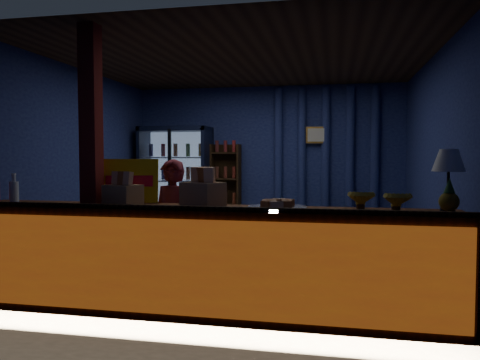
# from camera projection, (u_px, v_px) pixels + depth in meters

# --- Properties ---
(ground) EXTENTS (4.60, 4.60, 0.00)m
(ground) POSITION_uv_depth(u_px,v_px,m) (243.00, 264.00, 6.03)
(ground) COLOR #515154
(ground) RESTS_ON ground
(room_walls) EXTENTS (4.60, 4.60, 4.60)m
(room_walls) POSITION_uv_depth(u_px,v_px,m) (243.00, 143.00, 5.95)
(room_walls) COLOR navy
(room_walls) RESTS_ON ground
(counter) EXTENTS (4.40, 0.57, 0.99)m
(counter) POSITION_uv_depth(u_px,v_px,m) (201.00, 260.00, 4.14)
(counter) COLOR brown
(counter) RESTS_ON ground
(support_post) EXTENTS (0.16, 0.16, 2.60)m
(support_post) POSITION_uv_depth(u_px,v_px,m) (92.00, 167.00, 4.32)
(support_post) COLOR maroon
(support_post) RESTS_ON ground
(beverage_cooler) EXTENTS (1.20, 0.62, 1.90)m
(beverage_cooler) POSITION_uv_depth(u_px,v_px,m) (177.00, 183.00, 8.17)
(beverage_cooler) COLOR black
(beverage_cooler) RESTS_ON ground
(bottle_shelf) EXTENTS (0.50, 0.28, 1.60)m
(bottle_shelf) POSITION_uv_depth(u_px,v_px,m) (226.00, 191.00, 8.15)
(bottle_shelf) COLOR #362511
(bottle_shelf) RESTS_ON ground
(curtain_folds) EXTENTS (1.74, 0.14, 2.50)m
(curtain_folds) POSITION_uv_depth(u_px,v_px,m) (326.00, 162.00, 7.86)
(curtain_folds) COLOR navy
(curtain_folds) RESTS_ON room_walls
(framed_picture) EXTENTS (0.36, 0.04, 0.28)m
(framed_picture) POSITION_uv_depth(u_px,v_px,m) (317.00, 135.00, 7.83)
(framed_picture) COLOR #C18B30
(framed_picture) RESTS_ON room_walls
(shopkeeper) EXTENTS (0.57, 0.45, 1.37)m
(shopkeeper) POSITION_uv_depth(u_px,v_px,m) (173.00, 226.00, 4.82)
(shopkeeper) COLOR maroon
(shopkeeper) RESTS_ON ground
(green_chair) EXTENTS (0.77, 0.78, 0.53)m
(green_chair) POSITION_uv_depth(u_px,v_px,m) (301.00, 229.00, 7.28)
(green_chair) COLOR #60C078
(green_chair) RESTS_ON ground
(side_table) EXTENTS (0.57, 0.44, 0.59)m
(side_table) POSITION_uv_depth(u_px,v_px,m) (335.00, 232.00, 7.13)
(side_table) COLOR #362511
(side_table) RESTS_ON ground
(yellow_sign) EXTENTS (0.54, 0.24, 0.42)m
(yellow_sign) POSITION_uv_depth(u_px,v_px,m) (130.00, 181.00, 4.48)
(yellow_sign) COLOR #D6BE0B
(yellow_sign) RESTS_ON counter
(snack_box_left) EXTENTS (0.42, 0.39, 0.35)m
(snack_box_left) POSITION_uv_depth(u_px,v_px,m) (203.00, 192.00, 4.21)
(snack_box_left) COLOR #997B4A
(snack_box_left) RESTS_ON counter
(snack_box_centre) EXTENTS (0.35, 0.31, 0.31)m
(snack_box_centre) POSITION_uv_depth(u_px,v_px,m) (123.00, 194.00, 4.25)
(snack_box_centre) COLOR #997B4A
(snack_box_centre) RESTS_ON counter
(pastry_tray) EXTENTS (0.50, 0.50, 0.08)m
(pastry_tray) POSITION_uv_depth(u_px,v_px,m) (277.00, 206.00, 3.94)
(pastry_tray) COLOR silver
(pastry_tray) RESTS_ON counter
(banana_bunches) EXTENTS (0.52, 0.31, 0.17)m
(banana_bunches) POSITION_uv_depth(u_px,v_px,m) (378.00, 200.00, 3.89)
(banana_bunches) COLOR gold
(banana_bunches) RESTS_ON counter
(table_lamp) EXTENTS (0.26, 0.26, 0.51)m
(table_lamp) POSITION_uv_depth(u_px,v_px,m) (449.00, 163.00, 3.75)
(table_lamp) COLOR black
(table_lamp) RESTS_ON counter
(pineapple) EXTENTS (0.16, 0.16, 0.27)m
(pineapple) POSITION_uv_depth(u_px,v_px,m) (449.00, 199.00, 3.73)
(pineapple) COLOR #7C6316
(pineapple) RESTS_ON counter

